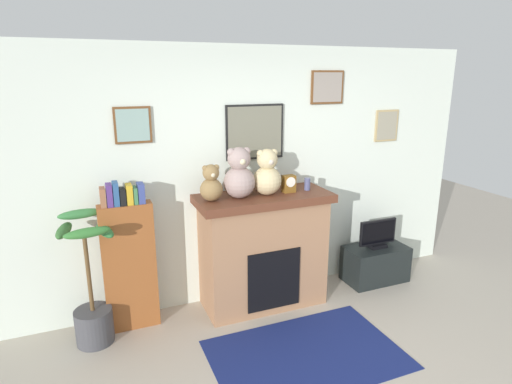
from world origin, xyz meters
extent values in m
cube|color=silver|center=(0.00, 2.00, 1.30)|extent=(5.20, 0.12, 2.60)
cube|color=black|center=(0.03, 1.93, 1.76)|extent=(0.61, 0.02, 0.55)
cube|color=slate|center=(0.03, 1.91, 1.76)|extent=(0.57, 0.00, 0.51)
cube|color=brown|center=(-1.14, 1.93, 1.88)|extent=(0.33, 0.02, 0.33)
cube|color=#85A59D|center=(-1.14, 1.91, 1.88)|extent=(0.29, 0.00, 0.29)
cube|color=tan|center=(1.65, 1.93, 1.76)|extent=(0.30, 0.02, 0.35)
cube|color=gray|center=(1.65, 1.91, 1.76)|extent=(0.26, 0.00, 0.31)
cube|color=brown|center=(0.85, 1.93, 2.19)|extent=(0.38, 0.02, 0.34)
cube|color=gray|center=(0.85, 1.91, 2.19)|extent=(0.34, 0.00, 0.30)
cube|color=#996C4D|center=(0.02, 1.67, 0.55)|extent=(1.22, 0.54, 1.10)
cube|color=brown|center=(0.02, 1.67, 1.14)|extent=(1.34, 0.60, 0.08)
cube|color=black|center=(0.02, 1.40, 0.38)|extent=(0.55, 0.02, 0.61)
cube|color=brown|center=(-1.29, 1.74, 0.61)|extent=(0.47, 0.16, 1.21)
cube|color=#935D3F|center=(-1.46, 1.74, 1.30)|extent=(0.05, 0.13, 0.17)
cube|color=#513179|center=(-1.41, 1.74, 1.31)|extent=(0.05, 0.13, 0.20)
cube|color=#2B5287|center=(-1.35, 1.74, 1.32)|extent=(0.05, 0.13, 0.21)
cube|color=black|center=(-1.30, 1.74, 1.28)|extent=(0.05, 0.13, 0.14)
cube|color=gold|center=(-1.24, 1.74, 1.30)|extent=(0.05, 0.13, 0.18)
cube|color=#3C7649|center=(-1.19, 1.74, 1.29)|extent=(0.03, 0.13, 0.15)
cube|color=#37458A|center=(-1.14, 1.74, 1.30)|extent=(0.06, 0.13, 0.18)
cylinder|color=#3F3F44|center=(-1.64, 1.61, 0.16)|extent=(0.33, 0.33, 0.32)
cylinder|color=brown|center=(-1.64, 1.61, 0.69)|extent=(0.04, 0.04, 0.74)
ellipsoid|color=#2A6631|center=(-1.47, 1.65, 1.02)|extent=(0.19, 0.37, 0.08)
ellipsoid|color=#35763B|center=(-1.66, 1.74, 1.17)|extent=(0.37, 0.14, 0.08)
ellipsoid|color=#33652E|center=(-1.79, 1.64, 1.07)|extent=(0.17, 0.37, 0.08)
ellipsoid|color=#347531|center=(-1.61, 1.41, 1.11)|extent=(0.37, 0.15, 0.08)
cube|color=black|center=(1.42, 1.64, 0.21)|extent=(0.71, 0.40, 0.41)
cube|color=black|center=(1.42, 1.64, 0.43)|extent=(0.20, 0.14, 0.04)
cube|color=black|center=(1.42, 1.64, 0.60)|extent=(0.47, 0.03, 0.29)
cube|color=black|center=(1.42, 1.62, 0.60)|extent=(0.43, 0.00, 0.25)
cube|color=navy|center=(0.02, 0.72, 0.00)|extent=(1.61, 1.06, 0.01)
cylinder|color=#4C517A|center=(0.50, 1.65, 1.24)|extent=(0.06, 0.06, 0.13)
cube|color=brown|center=(0.29, 1.65, 1.27)|extent=(0.12, 0.09, 0.17)
cylinder|color=white|center=(0.29, 1.60, 1.30)|extent=(0.10, 0.01, 0.10)
sphere|color=olive|center=(-0.51, 1.65, 1.29)|extent=(0.21, 0.21, 0.21)
sphere|color=olive|center=(-0.51, 1.65, 1.45)|extent=(0.15, 0.15, 0.15)
sphere|color=olive|center=(-0.57, 1.65, 1.50)|extent=(0.05, 0.05, 0.05)
sphere|color=olive|center=(-0.46, 1.65, 1.50)|extent=(0.05, 0.05, 0.05)
sphere|color=beige|center=(-0.51, 1.59, 1.44)|extent=(0.05, 0.05, 0.05)
sphere|color=gray|center=(-0.24, 1.65, 1.33)|extent=(0.30, 0.30, 0.30)
sphere|color=gray|center=(-0.24, 1.65, 1.56)|extent=(0.22, 0.22, 0.22)
sphere|color=gray|center=(-0.31, 1.65, 1.63)|extent=(0.08, 0.08, 0.08)
sphere|color=gray|center=(-0.16, 1.65, 1.63)|extent=(0.08, 0.08, 0.08)
sphere|color=beige|center=(-0.24, 1.56, 1.55)|extent=(0.07, 0.07, 0.07)
sphere|color=#CDB988|center=(0.05, 1.65, 1.32)|extent=(0.28, 0.28, 0.28)
sphere|color=#CDB988|center=(0.05, 1.65, 1.53)|extent=(0.20, 0.20, 0.20)
sphere|color=#CDB988|center=(-0.02, 1.65, 1.59)|extent=(0.07, 0.07, 0.07)
sphere|color=#CDB988|center=(0.12, 1.65, 1.59)|extent=(0.07, 0.07, 0.07)
sphere|color=beige|center=(0.05, 1.57, 1.52)|extent=(0.06, 0.06, 0.06)
camera|label=1|loc=(-1.58, -2.03, 2.32)|focal=29.94mm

